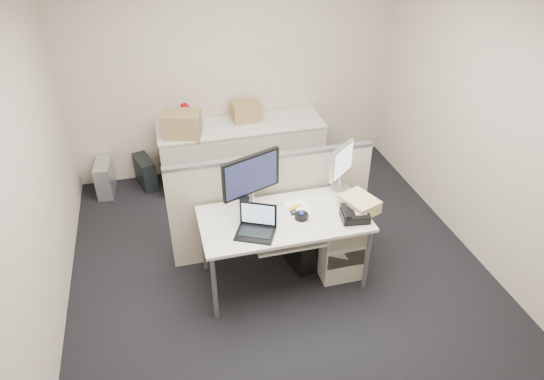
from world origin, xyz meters
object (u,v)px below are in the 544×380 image
object	(u,v)px
desk	(284,223)
monitor_main	(251,184)
laptop	(255,223)
desk_phone	(355,216)

from	to	relation	value
desk	monitor_main	world-z (taller)	monitor_main
desk	laptop	distance (m)	0.39
monitor_main	desk_phone	size ratio (longest dim) A/B	2.39
monitor_main	laptop	xyz separation A→B (m)	(-0.05, -0.35, -0.16)
desk	laptop	bearing A→B (deg)	-150.47
laptop	monitor_main	bearing A→B (deg)	107.64
laptop	desk_phone	distance (m)	0.90
laptop	desk_phone	xyz separation A→B (m)	(0.90, -0.01, -0.08)
desk	monitor_main	xyz separation A→B (m)	(-0.25, 0.18, 0.35)
desk	desk_phone	world-z (taller)	desk_phone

